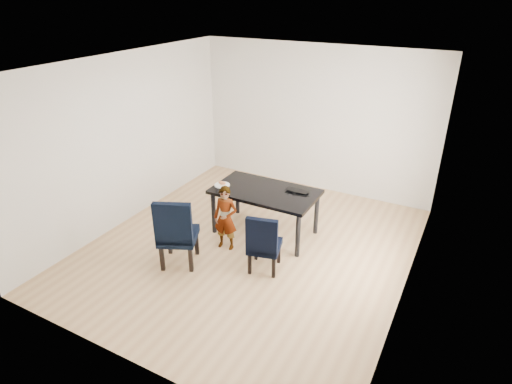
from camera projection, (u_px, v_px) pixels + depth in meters
The scene contains 14 objects.
floor at pixel (250, 248), 6.49m from camera, with size 4.50×5.00×0.01m, color tan.
ceiling at pixel (248, 64), 5.30m from camera, with size 4.50×5.00×0.01m, color white.
wall_back at pixel (315, 120), 7.88m from camera, with size 4.50×0.01×2.70m, color silver.
wall_front at pixel (117, 257), 3.91m from camera, with size 4.50×0.01×2.70m, color white.
wall_left at pixel (126, 140), 6.85m from camera, with size 0.01×5.00×2.70m, color white.
wall_right at pixel (420, 200), 4.94m from camera, with size 0.01×5.00×2.70m, color white.
dining_table at pixel (265, 212), 6.72m from camera, with size 1.60×0.90×0.75m, color black.
chair_left at pixel (178, 230), 5.92m from camera, with size 0.51×0.53×1.05m, color black.
chair_right at pixel (265, 241), 5.82m from camera, with size 0.42×0.44×0.88m, color black.
child at pixel (226, 218), 6.28m from camera, with size 0.37×0.24×1.00m, color orange.
plate at pixel (222, 185), 6.71m from camera, with size 0.24×0.24×0.01m, color white.
sandwich at pixel (222, 183), 6.70m from camera, with size 0.13×0.06×0.05m, color #C97747.
laptop at pixel (298, 190), 6.55m from camera, with size 0.36×0.23×0.03m, color black.
cable_tangle at pixel (291, 194), 6.43m from camera, with size 0.13×0.13×0.01m, color black.
Camera 1 is at (2.66, -4.77, 3.59)m, focal length 30.00 mm.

